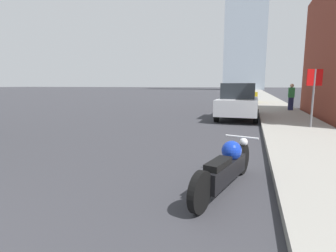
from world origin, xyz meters
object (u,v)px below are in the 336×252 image
at_px(parked_car_blue, 246,92).
at_px(stop_sign, 314,88).
at_px(parked_car_yellow, 245,94).
at_px(pedestrian, 291,97).
at_px(parked_car_silver, 238,102).
at_px(parked_car_green, 248,90).
at_px(motorcycle, 226,167).

xyz_separation_m(parked_car_blue, stop_sign, (2.99, -27.31, 0.82)).
bearing_deg(parked_car_yellow, pedestrian, -74.14).
bearing_deg(parked_car_yellow, stop_sign, -84.57).
bearing_deg(parked_car_silver, parked_car_green, 90.76).
distance_m(motorcycle, stop_sign, 7.18).
relative_size(parked_car_silver, stop_sign, 2.15).
relative_size(parked_car_silver, parked_car_green, 0.99).
xyz_separation_m(parked_car_silver, pedestrian, (3.00, 4.26, 0.10)).
xyz_separation_m(parked_car_blue, parked_car_green, (0.09, 11.98, 0.06)).
height_order(parked_car_yellow, pedestrian, pedestrian).
height_order(parked_car_yellow, stop_sign, stop_sign).
bearing_deg(parked_car_yellow, parked_car_blue, 85.99).
bearing_deg(parked_car_blue, motorcycle, -87.24).
height_order(parked_car_silver, pedestrian, parked_car_silver).
xyz_separation_m(parked_car_yellow, parked_car_green, (-0.14, 24.43, -0.01)).
xyz_separation_m(parked_car_yellow, pedestrian, (2.96, -7.73, 0.13)).
height_order(motorcycle, parked_car_silver, parked_car_silver).
height_order(parked_car_blue, pedestrian, pedestrian).
height_order(stop_sign, pedestrian, stop_sign).
relative_size(parked_car_yellow, parked_car_green, 0.88).
distance_m(motorcycle, parked_car_yellow, 21.49).
bearing_deg(motorcycle, parked_car_silver, 106.62).
relative_size(parked_car_silver, parked_car_blue, 1.07).
distance_m(stop_sign, pedestrian, 7.17).
bearing_deg(parked_car_green, stop_sign, -81.89).
distance_m(parked_car_blue, pedestrian, 20.43).
distance_m(parked_car_yellow, parked_car_green, 24.43).
bearing_deg(pedestrian, motorcycle, -101.16).
distance_m(motorcycle, pedestrian, 14.03).
bearing_deg(motorcycle, parked_car_yellow, 105.53).
bearing_deg(parked_car_silver, parked_car_blue, 91.04).
xyz_separation_m(parked_car_green, stop_sign, (2.90, -39.29, 0.76)).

